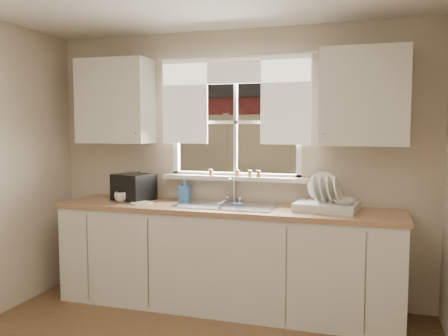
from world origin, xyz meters
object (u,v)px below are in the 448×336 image
(cup, at_px, (121,197))
(soap_bottle_a, at_px, (139,185))
(black_appliance, at_px, (134,187))
(dish_rack, at_px, (326,202))

(cup, bearing_deg, soap_bottle_a, 64.78)
(soap_bottle_a, distance_m, black_appliance, 0.07)
(dish_rack, bearing_deg, soap_bottle_a, 176.75)
(black_appliance, bearing_deg, soap_bottle_a, 90.39)
(soap_bottle_a, height_order, black_appliance, soap_bottle_a)
(dish_rack, distance_m, soap_bottle_a, 1.80)
(soap_bottle_a, height_order, cup, soap_bottle_a)
(soap_bottle_a, distance_m, cup, 0.24)
(soap_bottle_a, relative_size, black_appliance, 0.79)
(soap_bottle_a, bearing_deg, black_appliance, -126.61)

